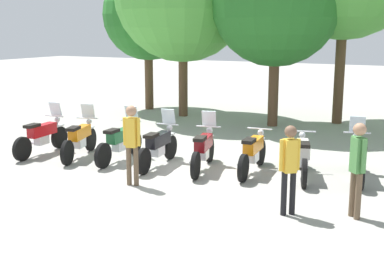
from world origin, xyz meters
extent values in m
plane|color=#9E9B93|center=(0.00, 0.00, 0.00)|extent=(80.00, 80.00, 0.00)
cylinder|color=black|center=(-4.12, 0.11, 0.32)|extent=(0.15, 0.65, 0.64)
cylinder|color=black|center=(-3.99, -1.44, 0.32)|extent=(0.15, 0.65, 0.64)
cube|color=silver|center=(-4.12, 0.11, 0.66)|extent=(0.15, 0.37, 0.04)
cube|color=red|center=(-4.06, -0.61, 0.67)|extent=(0.34, 0.97, 0.30)
cube|color=silver|center=(-4.05, -0.66, 0.40)|extent=(0.25, 0.42, 0.24)
cube|color=black|center=(-4.02, -1.01, 0.86)|extent=(0.28, 0.46, 0.08)
cylinder|color=silver|center=(-4.11, 0.02, 0.64)|extent=(0.07, 0.23, 0.64)
cylinder|color=silver|center=(-4.10, -0.07, 0.97)|extent=(0.62, 0.09, 0.04)
sphere|color=silver|center=(-4.11, 0.06, 0.85)|extent=(0.17, 0.17, 0.16)
cylinder|color=silver|center=(-4.19, -0.98, 0.34)|extent=(0.13, 0.70, 0.07)
cube|color=silver|center=(-4.11, -0.01, 1.17)|extent=(0.37, 0.16, 0.39)
cylinder|color=black|center=(-3.12, 0.28, 0.32)|extent=(0.28, 0.64, 0.64)
cylinder|color=black|center=(-2.67, -1.20, 0.32)|extent=(0.28, 0.64, 0.64)
cube|color=silver|center=(-3.12, 0.28, 0.66)|extent=(0.22, 0.38, 0.04)
cube|color=orange|center=(-2.91, -0.41, 0.67)|extent=(0.52, 0.98, 0.30)
cube|color=silver|center=(-2.90, -0.46, 0.40)|extent=(0.33, 0.45, 0.24)
cube|color=black|center=(-2.79, -0.80, 0.86)|extent=(0.36, 0.49, 0.08)
cylinder|color=silver|center=(-3.09, 0.19, 0.64)|extent=(0.11, 0.23, 0.64)
cylinder|color=silver|center=(-3.07, 0.11, 0.97)|extent=(0.60, 0.21, 0.04)
sphere|color=silver|center=(-3.11, 0.23, 0.85)|extent=(0.20, 0.20, 0.16)
cylinder|color=silver|center=(-2.96, -0.80, 0.34)|extent=(0.27, 0.69, 0.07)
cube|color=silver|center=(-3.09, 0.16, 1.17)|extent=(0.38, 0.23, 0.39)
cylinder|color=black|center=(-1.79, 0.52, 0.32)|extent=(0.15, 0.65, 0.64)
cylinder|color=black|center=(-1.68, -1.03, 0.32)|extent=(0.15, 0.65, 0.64)
cube|color=silver|center=(-1.79, 0.52, 0.66)|extent=(0.15, 0.37, 0.04)
cube|color=#1E6033|center=(-1.74, -0.21, 0.67)|extent=(0.33, 0.97, 0.30)
cube|color=silver|center=(-1.74, -0.26, 0.40)|extent=(0.25, 0.41, 0.24)
cube|color=black|center=(-1.71, -0.61, 0.86)|extent=(0.27, 0.46, 0.08)
cylinder|color=silver|center=(-1.79, 0.43, 0.64)|extent=(0.07, 0.23, 0.64)
cylinder|color=silver|center=(-1.78, 0.34, 0.97)|extent=(0.62, 0.08, 0.04)
sphere|color=silver|center=(-1.79, 0.47, 0.85)|extent=(0.17, 0.17, 0.16)
cylinder|color=silver|center=(-1.87, -0.57, 0.34)|extent=(0.12, 0.70, 0.07)
cube|color=silver|center=(-1.78, 0.40, 1.17)|extent=(0.37, 0.16, 0.39)
cylinder|color=black|center=(-0.65, 0.52, 0.32)|extent=(0.16, 0.65, 0.64)
cylinder|color=black|center=(-0.50, -1.02, 0.32)|extent=(0.16, 0.65, 0.64)
cube|color=silver|center=(-0.65, 0.52, 0.66)|extent=(0.15, 0.37, 0.04)
cube|color=black|center=(-0.58, -0.20, 0.67)|extent=(0.35, 0.97, 0.30)
cube|color=silver|center=(-0.58, -0.25, 0.40)|extent=(0.26, 0.42, 0.24)
cube|color=black|center=(-0.55, -0.59, 0.86)|extent=(0.28, 0.46, 0.08)
cylinder|color=silver|center=(-0.64, 0.44, 0.64)|extent=(0.07, 0.23, 0.64)
cylinder|color=silver|center=(-0.64, 0.35, 0.97)|extent=(0.62, 0.10, 0.04)
sphere|color=silver|center=(-0.65, 0.48, 0.85)|extent=(0.17, 0.17, 0.16)
cylinder|color=silver|center=(-0.71, -0.56, 0.34)|extent=(0.14, 0.70, 0.07)
cube|color=silver|center=(-0.64, 0.41, 1.17)|extent=(0.37, 0.17, 0.39)
cylinder|color=black|center=(0.40, 0.73, 0.32)|extent=(0.24, 0.65, 0.64)
cylinder|color=black|center=(0.76, -0.78, 0.32)|extent=(0.24, 0.65, 0.64)
cube|color=silver|center=(0.40, 0.73, 0.66)|extent=(0.20, 0.38, 0.04)
cube|color=maroon|center=(0.57, 0.02, 0.67)|extent=(0.47, 0.98, 0.30)
cube|color=silver|center=(0.58, -0.03, 0.40)|extent=(0.31, 0.44, 0.24)
cube|color=black|center=(0.66, -0.37, 0.86)|extent=(0.33, 0.48, 0.08)
cylinder|color=silver|center=(0.42, 0.64, 0.64)|extent=(0.10, 0.23, 0.64)
cylinder|color=silver|center=(0.44, 0.55, 0.97)|extent=(0.61, 0.18, 0.04)
sphere|color=silver|center=(0.41, 0.68, 0.85)|extent=(0.19, 0.19, 0.16)
cylinder|color=silver|center=(0.49, -0.36, 0.34)|extent=(0.23, 0.70, 0.07)
cube|color=silver|center=(0.43, 0.61, 1.17)|extent=(0.38, 0.21, 0.39)
cylinder|color=black|center=(1.67, 1.07, 0.32)|extent=(0.16, 0.65, 0.64)
cylinder|color=black|center=(1.81, -0.48, 0.32)|extent=(0.16, 0.65, 0.64)
cube|color=silver|center=(1.67, 1.07, 0.66)|extent=(0.15, 0.37, 0.04)
cube|color=orange|center=(1.73, 0.34, 0.67)|extent=(0.34, 0.97, 0.30)
cube|color=silver|center=(1.74, 0.29, 0.40)|extent=(0.25, 0.42, 0.24)
cube|color=black|center=(1.77, -0.06, 0.86)|extent=(0.28, 0.46, 0.08)
cylinder|color=silver|center=(1.68, 0.98, 0.64)|extent=(0.07, 0.23, 0.64)
cylinder|color=silver|center=(1.68, 0.89, 0.97)|extent=(0.62, 0.09, 0.04)
sphere|color=silver|center=(1.67, 1.02, 0.85)|extent=(0.17, 0.17, 0.16)
cylinder|color=silver|center=(1.60, -0.02, 0.34)|extent=(0.13, 0.70, 0.07)
cylinder|color=black|center=(2.66, 1.23, 0.32)|extent=(0.29, 0.64, 0.64)
cylinder|color=black|center=(3.13, -0.25, 0.32)|extent=(0.29, 0.64, 0.64)
cube|color=silver|center=(2.66, 1.23, 0.66)|extent=(0.22, 0.38, 0.04)
cube|color=silver|center=(2.88, 0.54, 0.67)|extent=(0.53, 0.98, 0.30)
cube|color=silver|center=(2.90, 0.49, 0.40)|extent=(0.33, 0.45, 0.24)
cube|color=black|center=(3.00, 0.16, 0.86)|extent=(0.36, 0.49, 0.08)
cylinder|color=silver|center=(2.69, 1.14, 0.64)|extent=(0.12, 0.23, 0.64)
cylinder|color=silver|center=(2.72, 1.06, 0.97)|extent=(0.60, 0.22, 0.04)
sphere|color=silver|center=(2.68, 1.18, 0.85)|extent=(0.20, 0.20, 0.16)
cylinder|color=silver|center=(2.83, 0.16, 0.34)|extent=(0.28, 0.69, 0.07)
cylinder|color=black|center=(3.86, 1.65, 0.32)|extent=(0.25, 0.64, 0.64)
cylinder|color=black|center=(4.24, 0.15, 0.32)|extent=(0.25, 0.64, 0.64)
cube|color=silver|center=(3.86, 1.65, 0.66)|extent=(0.20, 0.38, 0.04)
cube|color=black|center=(4.04, 0.95, 0.67)|extent=(0.49, 0.98, 0.30)
cube|color=silver|center=(4.05, 0.90, 0.40)|extent=(0.31, 0.44, 0.24)
cube|color=black|center=(4.14, 0.56, 0.86)|extent=(0.34, 0.49, 0.08)
cylinder|color=silver|center=(3.89, 1.57, 0.64)|extent=(0.10, 0.23, 0.64)
cylinder|color=silver|center=(3.91, 1.48, 0.97)|extent=(0.61, 0.19, 0.04)
sphere|color=silver|center=(3.88, 1.61, 0.85)|extent=(0.19, 0.19, 0.16)
cylinder|color=silver|center=(3.97, 0.57, 0.34)|extent=(0.24, 0.70, 0.07)
cube|color=silver|center=(3.89, 1.54, 1.17)|extent=(0.38, 0.22, 0.39)
cylinder|color=black|center=(3.35, -1.92, 0.41)|extent=(0.15, 0.15, 0.82)
cylinder|color=black|center=(3.22, -2.03, 0.41)|extent=(0.15, 0.15, 0.82)
cube|color=gold|center=(3.28, -1.98, 1.13)|extent=(0.30, 0.29, 0.61)
cylinder|color=gold|center=(3.41, -1.88, 1.14)|extent=(0.11, 0.11, 0.58)
cylinder|color=gold|center=(3.16, -2.08, 1.14)|extent=(0.11, 0.11, 0.58)
sphere|color=brown|center=(3.28, -1.98, 1.57)|extent=(0.31, 0.31, 0.22)
cylinder|color=brown|center=(4.35, -1.50, 0.43)|extent=(0.16, 0.16, 0.86)
cylinder|color=brown|center=(4.47, -1.62, 0.43)|extent=(0.16, 0.16, 0.86)
cube|color=#4C8C47|center=(4.41, -1.56, 1.18)|extent=(0.30, 0.30, 0.64)
cylinder|color=#4C8C47|center=(4.29, -1.45, 1.19)|extent=(0.11, 0.11, 0.61)
cylinder|color=#4C8C47|center=(4.52, -1.68, 1.19)|extent=(0.11, 0.11, 0.61)
sphere|color=#A87A5B|center=(4.41, -1.56, 1.64)|extent=(0.33, 0.33, 0.23)
cylinder|color=brown|center=(-0.18, -1.81, 0.43)|extent=(0.13, 0.13, 0.87)
cylinder|color=brown|center=(-0.35, -1.84, 0.43)|extent=(0.13, 0.13, 0.87)
cube|color=gold|center=(-0.27, -1.83, 1.19)|extent=(0.25, 0.24, 0.65)
cylinder|color=gold|center=(-0.11, -1.80, 1.21)|extent=(0.09, 0.09, 0.62)
cylinder|color=gold|center=(-0.42, -1.86, 1.21)|extent=(0.09, 0.09, 0.62)
sphere|color=#A87A5B|center=(-0.27, -1.83, 1.66)|extent=(0.27, 0.27, 0.23)
cylinder|color=brown|center=(-5.68, 7.45, 1.33)|extent=(0.36, 0.36, 2.67)
sphere|color=#236623|center=(-5.68, 7.45, 3.99)|extent=(3.80, 3.80, 3.80)
cylinder|color=brown|center=(-3.56, 6.60, 1.46)|extent=(0.36, 0.36, 2.92)
cylinder|color=brown|center=(0.27, 6.23, 1.38)|extent=(0.36, 0.36, 2.77)
sphere|color=#236623|center=(0.27, 6.23, 4.33)|extent=(4.47, 4.47, 4.47)
cylinder|color=brown|center=(2.21, 7.81, 1.90)|extent=(0.36, 0.36, 3.80)
camera|label=1|loc=(5.70, -10.49, 3.36)|focal=46.18mm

